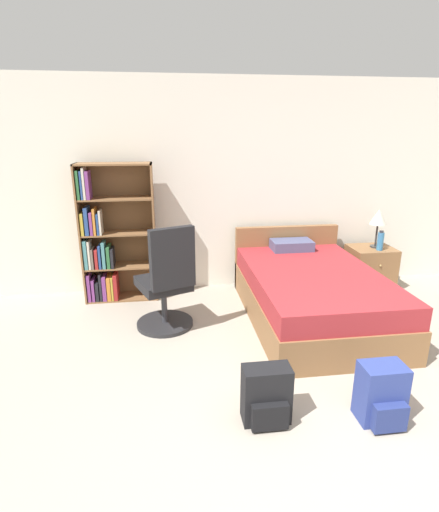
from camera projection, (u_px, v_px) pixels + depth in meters
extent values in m
plane|color=#A39989|center=(365.00, 478.00, 2.38)|extent=(14.00, 14.00, 0.00)
cube|color=silver|center=(254.00, 187.00, 5.04)|extent=(9.00, 0.06, 2.60)
cube|color=brown|center=(82.00, 235.00, 4.65)|extent=(0.02, 0.31, 1.63)
cube|color=brown|center=(154.00, 233.00, 4.76)|extent=(0.02, 0.31, 1.63)
cube|color=brown|center=(120.00, 231.00, 4.84)|extent=(0.86, 0.01, 1.63)
cube|color=brown|center=(123.00, 297.00, 4.94)|extent=(0.82, 0.30, 0.02)
cube|color=#7A387F|center=(90.00, 287.00, 4.80)|extent=(0.04, 0.20, 0.33)
cube|color=#7A387F|center=(94.00, 288.00, 4.83)|extent=(0.03, 0.23, 0.27)
cube|color=black|center=(98.00, 290.00, 4.84)|extent=(0.04, 0.22, 0.23)
cube|color=black|center=(102.00, 286.00, 4.82)|extent=(0.03, 0.22, 0.33)
cube|color=#7A387F|center=(105.00, 287.00, 4.82)|extent=(0.04, 0.19, 0.30)
cube|color=orange|center=(110.00, 287.00, 4.86)|extent=(0.04, 0.25, 0.29)
cube|color=gold|center=(113.00, 287.00, 4.83)|extent=(0.02, 0.19, 0.29)
cube|color=maroon|center=(116.00, 285.00, 4.86)|extent=(0.04, 0.24, 0.32)
cube|color=brown|center=(121.00, 266.00, 4.82)|extent=(0.82, 0.30, 0.02)
cube|color=teal|center=(86.00, 254.00, 4.66)|extent=(0.04, 0.17, 0.34)
cube|color=beige|center=(90.00, 254.00, 4.69)|extent=(0.02, 0.22, 0.33)
cube|color=#665B51|center=(93.00, 258.00, 4.69)|extent=(0.03, 0.19, 0.24)
cube|color=maroon|center=(97.00, 258.00, 4.70)|extent=(0.03, 0.19, 0.23)
cube|color=navy|center=(101.00, 256.00, 4.71)|extent=(0.03, 0.20, 0.28)
cube|color=teal|center=(104.00, 254.00, 4.70)|extent=(0.04, 0.18, 0.32)
cube|color=#2D6638|center=(109.00, 256.00, 4.74)|extent=(0.04, 0.24, 0.26)
cube|color=black|center=(113.00, 257.00, 4.73)|extent=(0.03, 0.21, 0.23)
cube|color=brown|center=(118.00, 233.00, 4.70)|extent=(0.82, 0.30, 0.02)
cube|color=gold|center=(83.00, 223.00, 4.59)|extent=(0.03, 0.25, 0.25)
cube|color=navy|center=(88.00, 220.00, 4.58)|extent=(0.04, 0.24, 0.31)
cube|color=#7A387F|center=(92.00, 223.00, 4.57)|extent=(0.03, 0.19, 0.26)
cube|color=orange|center=(95.00, 221.00, 4.58)|extent=(0.03, 0.22, 0.30)
cube|color=navy|center=(99.00, 223.00, 4.59)|extent=(0.02, 0.20, 0.24)
cube|color=beige|center=(101.00, 222.00, 4.58)|extent=(0.02, 0.18, 0.28)
cube|color=brown|center=(116.00, 198.00, 4.58)|extent=(0.82, 0.30, 0.02)
cube|color=#2D6638|center=(79.00, 185.00, 4.44)|extent=(0.03, 0.21, 0.32)
cube|color=navy|center=(83.00, 185.00, 4.45)|extent=(0.02, 0.22, 0.31)
cube|color=beige|center=(85.00, 183.00, 4.43)|extent=(0.02, 0.20, 0.35)
cube|color=#7A387F|center=(88.00, 185.00, 4.44)|extent=(0.04, 0.20, 0.31)
cube|color=brown|center=(113.00, 164.00, 4.46)|extent=(0.86, 0.31, 0.02)
cube|color=brown|center=(312.00, 305.00, 4.34)|extent=(1.34, 2.09, 0.34)
cube|color=maroon|center=(314.00, 281.00, 4.25)|extent=(1.31, 2.05, 0.22)
cube|color=brown|center=(286.00, 256.00, 5.22)|extent=(1.34, 0.08, 0.81)
cube|color=#4C5175|center=(292.00, 245.00, 4.96)|extent=(0.50, 0.30, 0.12)
cylinder|color=#232326|center=(165.00, 323.00, 4.25)|extent=(0.59, 0.59, 0.04)
cylinder|color=#333338|center=(164.00, 305.00, 4.18)|extent=(0.06, 0.06, 0.38)
cube|color=black|center=(163.00, 283.00, 4.11)|extent=(0.62, 0.62, 0.10)
cube|color=black|center=(172.00, 259.00, 3.77)|extent=(0.44, 0.23, 0.60)
cube|color=brown|center=(370.00, 268.00, 5.20)|extent=(0.54, 0.46, 0.54)
sphere|color=tan|center=(380.00, 266.00, 4.94)|extent=(0.02, 0.02, 0.02)
cylinder|color=#333333|center=(375.00, 246.00, 5.13)|extent=(0.13, 0.13, 0.02)
cylinder|color=#333333|center=(376.00, 235.00, 5.09)|extent=(0.02, 0.02, 0.28)
cone|color=beige|center=(379.00, 217.00, 5.01)|extent=(0.21, 0.21, 0.19)
cylinder|color=teal|center=(380.00, 241.00, 4.98)|extent=(0.08, 0.08, 0.22)
cylinder|color=#2D2D33|center=(382.00, 232.00, 4.94)|extent=(0.05, 0.05, 0.02)
cube|color=navy|center=(381.00, 392.00, 2.81)|extent=(0.31, 0.21, 0.43)
cube|color=navy|center=(390.00, 418.00, 2.71)|extent=(0.23, 0.07, 0.19)
cube|color=black|center=(266.00, 394.00, 2.81)|extent=(0.34, 0.18, 0.42)
cube|color=black|center=(270.00, 417.00, 2.72)|extent=(0.26, 0.06, 0.19)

